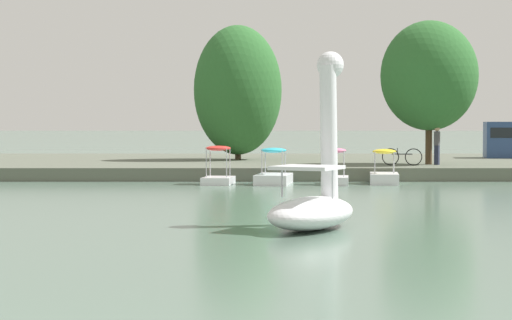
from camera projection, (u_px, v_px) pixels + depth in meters
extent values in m
cube|color=#5B6051|center=(200.00, 165.00, 46.96)|extent=(122.76, 18.98, 0.55)
ellipsoid|color=white|center=(308.00, 213.00, 20.40)|extent=(2.83, 3.64, 0.72)
cylinder|color=white|center=(326.00, 133.00, 21.28)|extent=(0.59, 0.67, 3.16)
sphere|color=white|center=(327.00, 65.00, 21.29)|extent=(0.84, 0.84, 0.63)
cone|color=yellow|center=(331.00, 66.00, 21.52)|extent=(0.50, 0.53, 0.35)
cube|color=white|center=(304.00, 168.00, 20.12)|extent=(1.75, 1.72, 0.08)
cylinder|color=silver|center=(329.00, 183.00, 19.88)|extent=(0.04, 0.04, 0.67)
cylinder|color=silver|center=(279.00, 182.00, 20.39)|extent=(0.04, 0.04, 0.67)
cube|color=white|center=(381.00, 178.00, 36.23)|extent=(1.34, 2.23, 0.42)
ellipsoid|color=yellow|center=(381.00, 151.00, 36.19)|extent=(1.04, 1.08, 0.20)
cylinder|color=#B7B7BF|center=(371.00, 162.00, 36.64)|extent=(0.04, 0.04, 0.86)
cylinder|color=#B7B7BF|center=(390.00, 162.00, 36.55)|extent=(0.04, 0.04, 0.86)
cylinder|color=#B7B7BF|center=(372.00, 163.00, 35.87)|extent=(0.04, 0.04, 0.86)
cylinder|color=#B7B7BF|center=(391.00, 163.00, 35.78)|extent=(0.04, 0.04, 0.86)
cube|color=white|center=(332.00, 180.00, 35.71)|extent=(1.23, 1.91, 0.32)
ellipsoid|color=pink|center=(332.00, 150.00, 35.66)|extent=(0.96, 0.90, 0.20)
cylinder|color=#B7B7BF|center=(323.00, 163.00, 36.04)|extent=(0.04, 0.04, 1.01)
cylinder|color=#B7B7BF|center=(341.00, 163.00, 35.97)|extent=(0.04, 0.04, 1.01)
cylinder|color=#B7B7BF|center=(322.00, 164.00, 35.40)|extent=(0.04, 0.04, 1.01)
cylinder|color=#B7B7BF|center=(341.00, 164.00, 35.32)|extent=(0.04, 0.04, 1.01)
cube|color=white|center=(270.00, 179.00, 35.87)|extent=(1.61, 2.48, 0.40)
ellipsoid|color=#2DB7D1|center=(270.00, 150.00, 35.83)|extent=(1.16, 1.28, 0.20)
cylinder|color=#B7B7BF|center=(262.00, 162.00, 36.35)|extent=(0.04, 0.04, 0.93)
cylinder|color=#B7B7BF|center=(282.00, 162.00, 36.23)|extent=(0.04, 0.04, 0.93)
cylinder|color=#B7B7BF|center=(259.00, 163.00, 35.45)|extent=(0.04, 0.04, 0.93)
cylinder|color=#B7B7BF|center=(279.00, 163.00, 35.33)|extent=(0.04, 0.04, 0.93)
cube|color=white|center=(215.00, 181.00, 35.91)|extent=(1.32, 1.87, 0.28)
ellipsoid|color=red|center=(215.00, 148.00, 35.86)|extent=(1.12, 1.22, 0.20)
cylinder|color=#B7B7BF|center=(207.00, 162.00, 36.37)|extent=(0.04, 0.04, 1.13)
cylinder|color=#B7B7BF|center=(227.00, 162.00, 36.28)|extent=(0.04, 0.04, 1.13)
cylinder|color=#B7B7BF|center=(203.00, 163.00, 35.48)|extent=(0.04, 0.04, 1.13)
cylinder|color=#B7B7BF|center=(223.00, 163.00, 35.39)|extent=(0.04, 0.04, 1.13)
cylinder|color=#4C3823|center=(425.00, 134.00, 41.07)|extent=(0.30, 0.30, 2.76)
ellipsoid|color=#2D662D|center=(426.00, 76.00, 40.97)|extent=(5.11, 4.95, 4.91)
cylinder|color=#423323|center=(235.00, 134.00, 46.41)|extent=(0.30, 0.30, 2.57)
ellipsoid|color=#2D662D|center=(235.00, 90.00, 46.32)|extent=(6.28, 6.33, 6.55)
cube|color=#23283D|center=(433.00, 155.00, 40.66)|extent=(0.27, 0.27, 0.86)
cube|color=#4C4C51|center=(434.00, 138.00, 40.63)|extent=(0.30, 0.30, 0.62)
sphere|color=tan|center=(434.00, 129.00, 40.61)|extent=(0.24, 0.24, 0.24)
torus|color=black|center=(410.00, 157.00, 39.86)|extent=(0.74, 0.20, 0.75)
torus|color=black|center=(387.00, 157.00, 40.08)|extent=(0.74, 0.20, 0.75)
cube|color=black|center=(399.00, 154.00, 39.97)|extent=(0.88, 0.24, 0.04)
cylinder|color=black|center=(394.00, 152.00, 40.00)|extent=(0.03, 0.03, 0.32)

